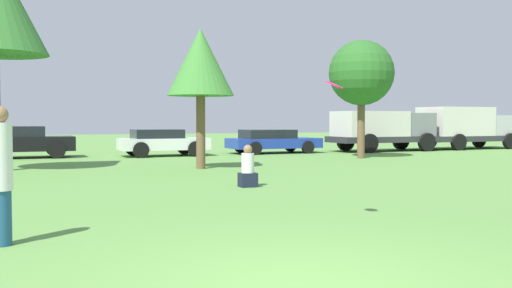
{
  "coord_description": "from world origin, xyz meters",
  "views": [
    {
      "loc": [
        -2.37,
        -4.97,
        1.59
      ],
      "look_at": [
        1.16,
        4.26,
        1.18
      ],
      "focal_mm": 40.27,
      "sensor_mm": 36.0,
      "label": 1
    }
  ],
  "objects_px": {
    "bystander_sitting": "(248,170)",
    "parked_car_black": "(22,141)",
    "frisbee": "(334,85)",
    "parked_car_blue": "(272,141)",
    "tree_2": "(200,63)",
    "delivery_truck_grey": "(383,128)",
    "delivery_truck_silver": "(465,126)",
    "person_thrower": "(0,174)",
    "tree_3": "(361,73)",
    "parked_car_white": "(162,142)"
  },
  "relations": [
    {
      "from": "person_thrower",
      "to": "parked_car_black",
      "type": "bearing_deg",
      "value": 95.25
    },
    {
      "from": "person_thrower",
      "to": "tree_2",
      "type": "bearing_deg",
      "value": 66.78
    },
    {
      "from": "parked_car_blue",
      "to": "delivery_truck_grey",
      "type": "relative_size",
      "value": 0.78
    },
    {
      "from": "bystander_sitting",
      "to": "parked_car_blue",
      "type": "distance_m",
      "value": 13.88
    },
    {
      "from": "tree_3",
      "to": "parked_car_black",
      "type": "bearing_deg",
      "value": 158.59
    },
    {
      "from": "parked_car_white",
      "to": "delivery_truck_silver",
      "type": "bearing_deg",
      "value": -0.94
    },
    {
      "from": "bystander_sitting",
      "to": "delivery_truck_grey",
      "type": "xyz_separation_m",
      "value": [
        11.84,
        12.27,
        0.77
      ]
    },
    {
      "from": "frisbee",
      "to": "parked_car_blue",
      "type": "relative_size",
      "value": 0.07
    },
    {
      "from": "tree_3",
      "to": "parked_car_black",
      "type": "distance_m",
      "value": 14.43
    },
    {
      "from": "frisbee",
      "to": "person_thrower",
      "type": "bearing_deg",
      "value": 177.31
    },
    {
      "from": "bystander_sitting",
      "to": "delivery_truck_grey",
      "type": "height_order",
      "value": "delivery_truck_grey"
    },
    {
      "from": "frisbee",
      "to": "delivery_truck_silver",
      "type": "height_order",
      "value": "delivery_truck_silver"
    },
    {
      "from": "delivery_truck_grey",
      "to": "delivery_truck_silver",
      "type": "xyz_separation_m",
      "value": [
        5.55,
        0.36,
        0.08
      ]
    },
    {
      "from": "person_thrower",
      "to": "tree_3",
      "type": "relative_size",
      "value": 0.36
    },
    {
      "from": "frisbee",
      "to": "bystander_sitting",
      "type": "relative_size",
      "value": 0.3
    },
    {
      "from": "bystander_sitting",
      "to": "parked_car_black",
      "type": "bearing_deg",
      "value": 111.85
    },
    {
      "from": "tree_3",
      "to": "delivery_truck_grey",
      "type": "height_order",
      "value": "tree_3"
    },
    {
      "from": "frisbee",
      "to": "parked_car_white",
      "type": "distance_m",
      "value": 17.43
    },
    {
      "from": "person_thrower",
      "to": "tree_3",
      "type": "distance_m",
      "value": 18.45
    },
    {
      "from": "person_thrower",
      "to": "tree_2",
      "type": "relative_size",
      "value": 0.39
    },
    {
      "from": "tree_2",
      "to": "parked_car_black",
      "type": "height_order",
      "value": "tree_2"
    },
    {
      "from": "parked_car_black",
      "to": "tree_2",
      "type": "bearing_deg",
      "value": -56.52
    },
    {
      "from": "tree_2",
      "to": "tree_3",
      "type": "bearing_deg",
      "value": 18.85
    },
    {
      "from": "bystander_sitting",
      "to": "parked_car_black",
      "type": "distance_m",
      "value": 14.12
    },
    {
      "from": "frisbee",
      "to": "parked_car_blue",
      "type": "height_order",
      "value": "frisbee"
    },
    {
      "from": "bystander_sitting",
      "to": "tree_2",
      "type": "relative_size",
      "value": 0.22
    },
    {
      "from": "tree_2",
      "to": "delivery_truck_silver",
      "type": "relative_size",
      "value": 0.78
    },
    {
      "from": "bystander_sitting",
      "to": "delivery_truck_silver",
      "type": "xyz_separation_m",
      "value": [
        17.39,
        12.63,
        0.84
      ]
    },
    {
      "from": "frisbee",
      "to": "tree_3",
      "type": "height_order",
      "value": "tree_3"
    },
    {
      "from": "person_thrower",
      "to": "delivery_truck_silver",
      "type": "relative_size",
      "value": 0.3
    },
    {
      "from": "frisbee",
      "to": "delivery_truck_grey",
      "type": "relative_size",
      "value": 0.05
    },
    {
      "from": "frisbee",
      "to": "parked_car_black",
      "type": "distance_m",
      "value": 18.86
    },
    {
      "from": "bystander_sitting",
      "to": "tree_3",
      "type": "relative_size",
      "value": 0.21
    },
    {
      "from": "person_thrower",
      "to": "parked_car_blue",
      "type": "height_order",
      "value": "person_thrower"
    },
    {
      "from": "parked_car_blue",
      "to": "delivery_truck_grey",
      "type": "distance_m",
      "value": 6.03
    },
    {
      "from": "person_thrower",
      "to": "frisbee",
      "type": "height_order",
      "value": "frisbee"
    },
    {
      "from": "bystander_sitting",
      "to": "parked_car_black",
      "type": "height_order",
      "value": "parked_car_black"
    },
    {
      "from": "person_thrower",
      "to": "frisbee",
      "type": "distance_m",
      "value": 4.8
    },
    {
      "from": "delivery_truck_grey",
      "to": "delivery_truck_silver",
      "type": "bearing_deg",
      "value": 1.52
    },
    {
      "from": "delivery_truck_grey",
      "to": "parked_car_blue",
      "type": "bearing_deg",
      "value": 174.76
    },
    {
      "from": "parked_car_blue",
      "to": "delivery_truck_silver",
      "type": "distance_m",
      "value": 11.57
    },
    {
      "from": "tree_2",
      "to": "parked_car_blue",
      "type": "height_order",
      "value": "tree_2"
    },
    {
      "from": "person_thrower",
      "to": "delivery_truck_grey",
      "type": "bearing_deg",
      "value": 50.11
    },
    {
      "from": "parked_car_blue",
      "to": "delivery_truck_silver",
      "type": "height_order",
      "value": "delivery_truck_silver"
    },
    {
      "from": "parked_car_black",
      "to": "delivery_truck_grey",
      "type": "xyz_separation_m",
      "value": [
        17.09,
        -0.83,
        0.47
      ]
    },
    {
      "from": "delivery_truck_silver",
      "to": "parked_car_white",
      "type": "bearing_deg",
      "value": 179.06
    },
    {
      "from": "person_thrower",
      "to": "delivery_truck_silver",
      "type": "bearing_deg",
      "value": 42.66
    },
    {
      "from": "parked_car_white",
      "to": "tree_3",
      "type": "bearing_deg",
      "value": -32.28
    },
    {
      "from": "parked_car_black",
      "to": "delivery_truck_grey",
      "type": "height_order",
      "value": "delivery_truck_grey"
    },
    {
      "from": "person_thrower",
      "to": "parked_car_white",
      "type": "distance_m",
      "value": 18.01
    }
  ]
}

